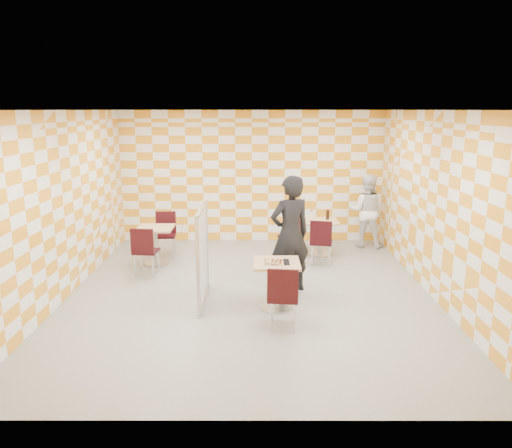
{
  "coord_description": "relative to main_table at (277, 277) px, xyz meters",
  "views": [
    {
      "loc": [
        0.11,
        -7.88,
        3.01
      ],
      "look_at": [
        0.1,
        0.2,
        1.15
      ],
      "focal_mm": 35.0,
      "sensor_mm": 36.0,
      "label": 1
    }
  ],
  "objects": [
    {
      "name": "main_table",
      "position": [
        0.0,
        0.0,
        0.0
      ],
      "size": [
        0.7,
        0.7,
        0.75
      ],
      "color": "tan",
      "rests_on": "ground"
    },
    {
      "name": "partition",
      "position": [
        -1.15,
        0.28,
        0.28
      ],
      "size": [
        0.08,
        1.38,
        1.55
      ],
      "color": "white",
      "rests_on": "ground"
    },
    {
      "name": "chair_main_front",
      "position": [
        0.06,
        -0.79,
        0.04
      ],
      "size": [
        0.46,
        0.47,
        0.92
      ],
      "color": "black",
      "rests_on": "ground"
    },
    {
      "name": "chair_empty_near",
      "position": [
        -2.36,
        1.53,
        0.04
      ],
      "size": [
        0.46,
        0.47,
        0.92
      ],
      "color": "black",
      "rests_on": "ground"
    },
    {
      "name": "empty_table",
      "position": [
        -2.3,
        2.29,
        0.0
      ],
      "size": [
        0.7,
        0.7,
        0.75
      ],
      "color": "tan",
      "rests_on": "ground"
    },
    {
      "name": "man_dark",
      "position": [
        0.25,
        0.8,
        0.48
      ],
      "size": [
        0.85,
        0.73,
        1.97
      ],
      "primitive_type": "imported",
      "rotation": [
        0.0,
        0.0,
        3.57
      ],
      "color": "black",
      "rests_on": "ground"
    },
    {
      "name": "pizza_on_foil",
      "position": [
        -0.0,
        -0.02,
        0.26
      ],
      "size": [
        0.4,
        0.4,
        0.04
      ],
      "color": "silver",
      "rests_on": "main_table"
    },
    {
      "name": "chair_empty_far",
      "position": [
        -2.21,
        2.89,
        0.04
      ],
      "size": [
        0.45,
        0.46,
        0.92
      ],
      "color": "black",
      "rests_on": "ground"
    },
    {
      "name": "sport_bottle",
      "position": [
        0.86,
        3.08,
        0.33
      ],
      "size": [
        0.06,
        0.06,
        0.2
      ],
      "color": "white",
      "rests_on": "second_table"
    },
    {
      "name": "room_shell",
      "position": [
        -0.42,
        1.18,
        0.99
      ],
      "size": [
        7.0,
        7.0,
        7.0
      ],
      "color": "gray",
      "rests_on": "ground"
    },
    {
      "name": "man_white",
      "position": [
        2.13,
        3.6,
        0.31
      ],
      "size": [
        0.93,
        0.81,
        1.63
      ],
      "primitive_type": "imported",
      "rotation": [
        0.0,
        0.0,
        2.87
      ],
      "color": "white",
      "rests_on": "ground"
    },
    {
      "name": "chair_second_front",
      "position": [
        0.95,
        2.18,
        0.04
      ],
      "size": [
        0.5,
        0.51,
        0.92
      ],
      "color": "black",
      "rests_on": "ground"
    },
    {
      "name": "soda_bottle",
      "position": [
        1.19,
        3.01,
        0.34
      ],
      "size": [
        0.07,
        0.07,
        0.23
      ],
      "color": "black",
      "rests_on": "second_table"
    },
    {
      "name": "second_table",
      "position": [
        1.03,
        2.92,
        0.0
      ],
      "size": [
        0.7,
        0.7,
        0.75
      ],
      "color": "tan",
      "rests_on": "ground"
    },
    {
      "name": "chair_second_side",
      "position": [
        0.49,
        2.83,
        0.04
      ],
      "size": [
        0.56,
        0.56,
        0.92
      ],
      "color": "black",
      "rests_on": "ground"
    }
  ]
}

